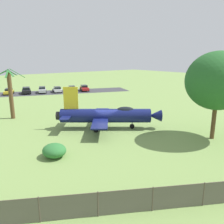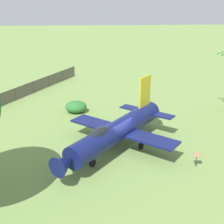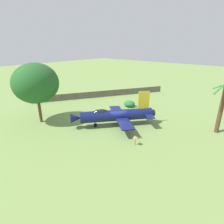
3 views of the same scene
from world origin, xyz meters
The scene contains 4 objects.
ground_plane centered at (0.00, 0.00, 0.00)m, with size 200.00×200.00×0.00m, color #75934C.
display_jet centered at (-0.29, 0.23, 1.74)m, with size 11.81×10.33×5.34m.
shrub_near_fence centered at (8.77, 3.92, 0.62)m, with size 2.11×2.32×1.23m.
info_plaque centered at (-3.09, -5.66, 0.85)m, with size 0.43×0.62×1.14m.
Camera 2 is at (-23.20, 1.75, 12.40)m, focal length 50.17 mm.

